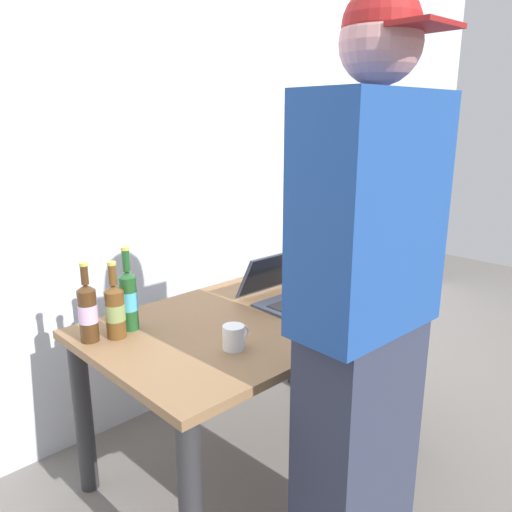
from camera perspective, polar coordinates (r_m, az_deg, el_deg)
ground_plane at (r=2.47m, az=0.29°, el=-21.78°), size 8.00×8.00×0.00m
desk at (r=2.17m, az=0.31°, el=-9.16°), size 1.39×0.83×0.70m
laptop at (r=2.25m, az=3.70°, el=-3.92°), size 0.36×0.35×0.21m
beer_bottle_amber at (r=1.93m, az=-18.37°, el=-5.91°), size 0.07×0.07×0.30m
beer_bottle_dark at (r=1.99m, az=-14.12°, el=-4.62°), size 0.07×0.07×0.33m
beer_bottle_green at (r=1.94m, az=-15.56°, el=-5.81°), size 0.07×0.07×0.29m
person_figure at (r=1.53m, az=12.03°, el=-6.94°), size 0.46×0.31×1.81m
coffee_mug at (r=1.80m, az=-2.46°, el=-9.08°), size 0.11×0.08×0.09m
back_wall at (r=2.55m, az=-11.29°, el=10.72°), size 6.00×0.10×2.60m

